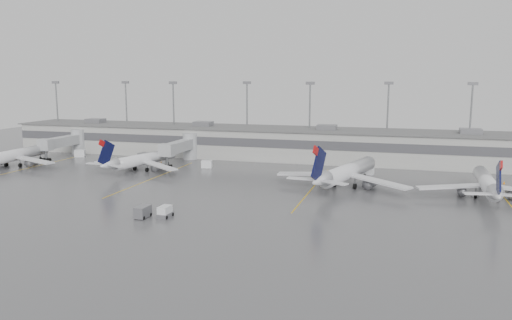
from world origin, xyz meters
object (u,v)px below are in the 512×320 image
(jet_mid_left, at_px, (142,159))
(jet_mid_right, at_px, (346,172))
(jet_far_right, at_px, (488,183))
(baggage_tug, at_px, (165,213))
(jet_far_left, at_px, (14,155))

(jet_mid_left, xyz_separation_m, jet_mid_right, (47.92, -4.59, 0.41))
(jet_mid_right, height_order, jet_far_right, jet_mid_right)
(jet_mid_left, relative_size, jet_far_right, 0.96)
(jet_far_right, distance_m, baggage_tug, 57.53)
(jet_mid_left, xyz_separation_m, jet_far_right, (73.51, -6.58, 0.08))
(jet_far_left, relative_size, jet_mid_left, 1.07)
(jet_far_left, height_order, jet_far_right, jet_far_left)
(jet_mid_right, xyz_separation_m, baggage_tug, (-24.69, -29.87, -2.43))
(jet_mid_right, relative_size, jet_far_right, 1.09)
(baggage_tug, bearing_deg, jet_far_left, 153.25)
(jet_mid_right, bearing_deg, jet_far_left, -164.36)
(jet_mid_right, distance_m, jet_far_right, 25.67)
(baggage_tug, bearing_deg, jet_mid_left, 125.74)
(jet_far_right, bearing_deg, jet_mid_left, 176.00)
(jet_far_left, relative_size, jet_far_right, 1.03)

